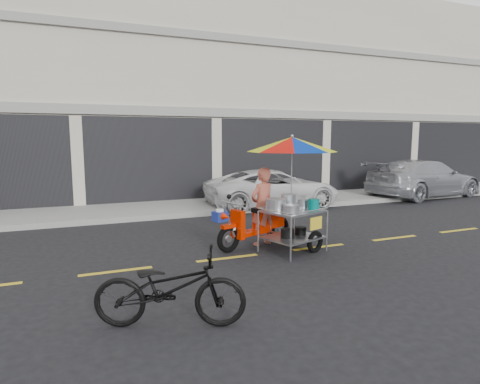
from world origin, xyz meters
name	(u,v)px	position (x,y,z in m)	size (l,w,h in m)	color
ground	(318,247)	(0.00, 0.00, 0.00)	(90.00, 90.00, 0.00)	black
sidewalk	(226,203)	(0.00, 5.50, 0.07)	(45.00, 3.00, 0.15)	gray
shophouse_block	(245,94)	(2.82, 10.59, 4.24)	(36.00, 8.11, 10.40)	beige
centerline	(318,247)	(0.00, 0.00, 0.00)	(42.00, 0.10, 0.01)	gold
white_pickup	(273,188)	(1.33, 4.70, 0.61)	(2.03, 4.40, 1.22)	white
silver_pickup	(424,178)	(7.61, 4.54, 0.71)	(1.99, 4.89, 1.42)	#B0B3BA
near_bicycle	(170,288)	(-3.57, -2.30, 0.47)	(0.63, 1.80, 0.95)	black
food_vendor_rig	(280,178)	(-0.78, 0.24, 1.45)	(2.68, 2.23, 2.31)	black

